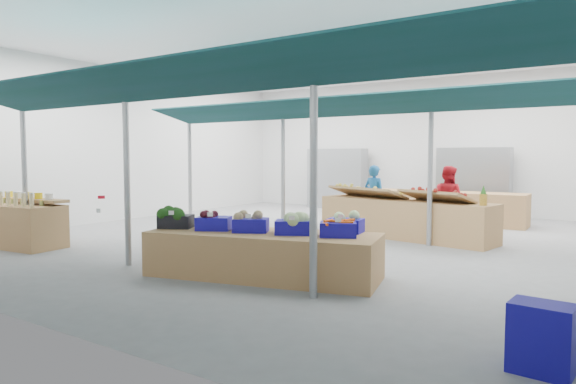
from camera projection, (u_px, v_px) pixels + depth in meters
name	position (u px, v px, depth m)	size (l,w,h in m)	color
floor	(308.00, 238.00, 11.14)	(13.00, 13.00, 0.00)	slate
hall	(340.00, 119.00, 12.16)	(13.00, 13.00, 13.00)	silver
pole_grid	(294.00, 154.00, 9.15)	(10.00, 4.60, 3.00)	gray
awnings	(294.00, 99.00, 9.08)	(9.50, 7.08, 0.30)	#0A2E2C
back_shelving_left	(337.00, 179.00, 17.44)	(2.00, 0.50, 2.00)	#B23F33
back_shelving_right	(473.00, 183.00, 14.96)	(2.00, 0.50, 2.00)	#B23F33
bottle_shelf	(21.00, 224.00, 10.05)	(1.94, 1.28, 1.11)	olive
veg_counter	(263.00, 255.00, 7.52)	(3.40, 1.13, 0.66)	olive
fruit_counter	(404.00, 219.00, 11.13)	(3.89, 0.93, 0.83)	olive
far_counter	(434.00, 207.00, 13.78)	(4.66, 0.93, 0.84)	olive
crate_stack	(541.00, 338.00, 4.19)	(0.48, 0.34, 0.58)	#140D94
vendor_left	(374.00, 197.00, 12.68)	(0.57, 0.37, 1.56)	#165694
vendor_right	(447.00, 200.00, 11.69)	(0.76, 0.59, 1.56)	red
crate_broccoli	(176.00, 218.00, 7.98)	(0.61, 0.54, 0.35)	black
crate_beets	(214.00, 221.00, 7.76)	(0.61, 0.54, 0.29)	#140D94
crate_celeriac	(251.00, 222.00, 7.55)	(0.61, 0.54, 0.31)	#140D94
crate_cabbage	(293.00, 223.00, 7.33)	(0.61, 0.54, 0.35)	#140D94
crate_carrots	(338.00, 229.00, 7.11)	(0.61, 0.54, 0.29)	#140D94
sparrow	(163.00, 212.00, 7.92)	(0.12, 0.09, 0.11)	brown
pole_ribbon	(101.00, 198.00, 8.45)	(0.12, 0.12, 0.28)	red
apple_heap_yellow	(367.00, 190.00, 11.65)	(2.02, 1.31, 0.27)	#997247
apple_heap_red	(436.00, 194.00, 10.48)	(1.65, 1.17, 0.27)	#997247
pineapple	(483.00, 196.00, 9.81)	(0.14, 0.14, 0.39)	#8C6019
crate_extra	(345.00, 222.00, 7.50)	(0.55, 0.44, 0.32)	#140D94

